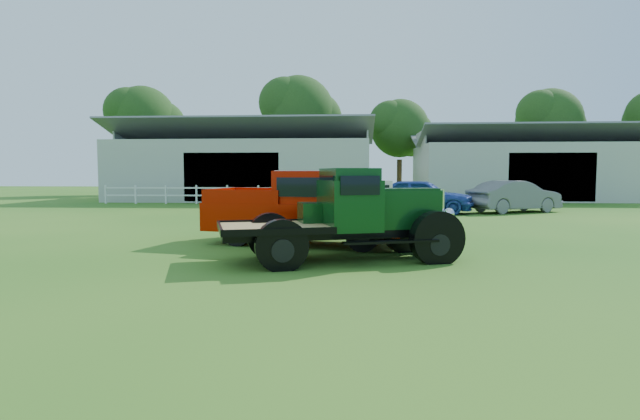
# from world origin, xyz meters

# --- Properties ---
(ground) EXTENTS (120.00, 120.00, 0.00)m
(ground) POSITION_xyz_m (0.00, 0.00, 0.00)
(ground) COLOR #256017
(shed_left) EXTENTS (18.80, 10.20, 5.60)m
(shed_left) POSITION_xyz_m (-7.00, 26.00, 2.80)
(shed_left) COLOR #A0A493
(shed_left) RESTS_ON ground
(shed_right) EXTENTS (16.80, 9.20, 5.20)m
(shed_right) POSITION_xyz_m (14.00, 27.00, 2.60)
(shed_right) COLOR #A0A493
(shed_right) RESTS_ON ground
(fence_rail) EXTENTS (14.20, 0.16, 1.20)m
(fence_rail) POSITION_xyz_m (-8.00, 20.00, 0.60)
(fence_rail) COLOR white
(fence_rail) RESTS_ON ground
(tree_a) EXTENTS (6.30, 6.30, 10.50)m
(tree_a) POSITION_xyz_m (-18.00, 33.00, 5.25)
(tree_a) COLOR #1D3811
(tree_a) RESTS_ON ground
(tree_b) EXTENTS (6.90, 6.90, 11.50)m
(tree_b) POSITION_xyz_m (-4.00, 34.00, 5.75)
(tree_b) COLOR #1D3811
(tree_b) RESTS_ON ground
(tree_c) EXTENTS (5.40, 5.40, 9.00)m
(tree_c) POSITION_xyz_m (5.00, 33.00, 4.50)
(tree_c) COLOR #1D3811
(tree_c) RESTS_ON ground
(tree_d) EXTENTS (6.00, 6.00, 10.00)m
(tree_d) POSITION_xyz_m (18.00, 34.00, 5.00)
(tree_d) COLOR #1D3811
(tree_d) RESTS_ON ground
(vintage_flatbed) EXTENTS (5.63, 3.56, 2.08)m
(vintage_flatbed) POSITION_xyz_m (0.83, -0.02, 1.04)
(vintage_flatbed) COLOR #0C3713
(vintage_flatbed) RESTS_ON ground
(red_pickup) EXTENTS (6.00, 3.37, 2.06)m
(red_pickup) POSITION_xyz_m (-0.27, 2.51, 1.03)
(red_pickup) COLOR #A91000
(red_pickup) RESTS_ON ground
(white_pickup) EXTENTS (4.94, 3.32, 1.69)m
(white_pickup) POSITION_xyz_m (1.39, 6.13, 0.85)
(white_pickup) COLOR silver
(white_pickup) RESTS_ON ground
(misc_car_blue) EXTENTS (5.32, 3.23, 1.69)m
(misc_car_blue) POSITION_xyz_m (4.37, 13.66, 0.85)
(misc_car_blue) COLOR #234097
(misc_car_blue) RESTS_ON ground
(misc_car_grey) EXTENTS (5.07, 3.69, 1.59)m
(misc_car_grey) POSITION_xyz_m (9.04, 14.33, 0.80)
(misc_car_grey) COLOR slate
(misc_car_grey) RESTS_ON ground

